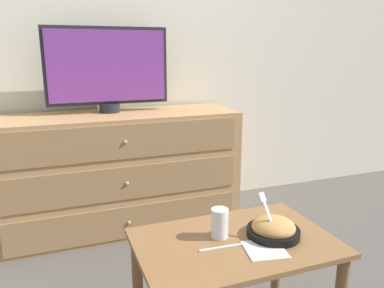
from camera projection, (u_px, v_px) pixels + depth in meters
ground_plane at (105, 210)px, 2.74m from camera, size 12.00×12.00×0.00m
wall_back at (94, 25)px, 2.44m from camera, size 12.00×0.05×2.60m
dresser at (120, 171)px, 2.42m from camera, size 1.52×0.50×0.75m
tv at (107, 68)px, 2.33m from camera, size 0.76×0.13×0.53m
coffee_table at (235, 259)px, 1.43m from camera, size 0.74×0.49×0.44m
takeout_bowl at (273, 229)px, 1.43m from camera, size 0.20×0.20×0.17m
drink_cup at (220, 225)px, 1.42m from camera, size 0.07×0.07×0.11m
napkin at (265, 250)px, 1.34m from camera, size 0.16×0.16×0.00m
knife at (224, 247)px, 1.35m from camera, size 0.19×0.02×0.01m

